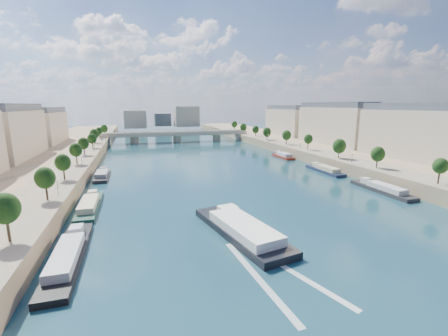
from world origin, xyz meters
TOP-DOWN VIEW (x-y plane):
  - ground at (0.00, 100.00)m, footprint 700.00×700.00m
  - quay_left at (-72.00, 100.00)m, footprint 44.00×520.00m
  - quay_right at (72.00, 100.00)m, footprint 44.00×520.00m
  - pave_left at (-57.00, 100.00)m, footprint 14.00×520.00m
  - pave_right at (57.00, 100.00)m, footprint 14.00×520.00m
  - trees_left at (-55.00, 102.00)m, footprint 4.80×268.80m
  - trees_right at (55.00, 110.00)m, footprint 4.80×268.80m
  - lamps_left at (-52.50, 90.00)m, footprint 0.36×200.36m
  - lamps_right at (52.50, 105.00)m, footprint 0.36×200.36m
  - buildings_right at (85.00, 112.00)m, footprint 16.00×226.00m
  - skyline at (3.19, 319.52)m, footprint 79.00×42.00m
  - bridge at (0.00, 219.26)m, footprint 112.00×12.00m
  - tour_barge at (-10.92, 43.30)m, footprint 14.54×31.93m
  - wake at (-10.92, 26.77)m, footprint 12.50×26.02m
  - moored_barges_left at (-45.50, 39.91)m, footprint 5.00×153.02m
  - moored_barges_right at (45.50, 62.43)m, footprint 5.00×165.44m

SIDE VIEW (x-z plane):
  - ground at x=0.00m, z-range 0.00..0.00m
  - wake at x=-10.92m, z-range 0.00..0.04m
  - moored_barges_left at x=-45.50m, z-range -0.96..2.64m
  - moored_barges_right at x=45.50m, z-range -0.96..2.64m
  - tour_barge at x=-10.92m, z-range -0.87..3.31m
  - quay_left at x=-72.00m, z-range 0.00..5.00m
  - quay_right at x=72.00m, z-range 0.00..5.00m
  - pave_left at x=-57.00m, z-range 5.00..5.10m
  - pave_right at x=57.00m, z-range 5.00..5.10m
  - bridge at x=0.00m, z-range 1.01..9.16m
  - lamps_left at x=-52.50m, z-range 5.64..9.92m
  - lamps_right at x=52.50m, z-range 5.64..9.92m
  - trees_left at x=-55.00m, z-range 6.35..14.61m
  - trees_right at x=55.00m, z-range 6.35..14.61m
  - skyline at x=3.19m, z-range 3.66..25.66m
  - buildings_right at x=85.00m, z-range 4.85..28.05m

